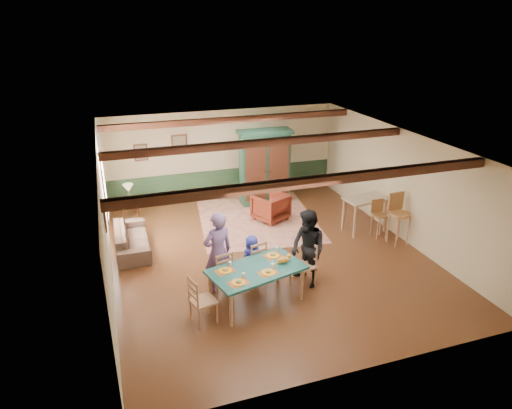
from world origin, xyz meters
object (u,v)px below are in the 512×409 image
object	(u,v)px
dining_table	(257,286)
cat	(283,259)
armoire	(265,167)
dining_chair_far_left	(220,271)
dining_chair_end_left	(203,300)
person_woman	(308,249)
person_child	(252,258)
armchair	(271,207)
bar_stool_left	(380,220)
table_lamp	(129,193)
sofa	(132,239)
end_table	(131,211)
person_man	(218,252)
counter_table	(365,214)
bar_stool_right	(399,220)
dining_chair_end_right	(303,265)
dining_chair_far_right	(254,260)

from	to	relation	value
dining_table	cat	size ratio (longest dim) A/B	5.00
cat	armoire	world-z (taller)	armoire
dining_chair_far_left	dining_chair_end_left	bearing A→B (deg)	43.83
cat	person_woman	bearing A→B (deg)	8.13
person_child	armchair	size ratio (longest dim) A/B	1.20
bar_stool_left	table_lamp	bearing A→B (deg)	149.99
person_child	armchair	bearing A→B (deg)	-131.83
armchair	sofa	xyz separation A→B (m)	(-3.75, -0.59, -0.09)
table_lamp	bar_stool_left	bearing A→B (deg)	-28.08
cat	end_table	xyz separation A→B (m)	(-2.57, 4.78, -0.56)
person_man	armchair	distance (m)	3.72
dining_table	cat	world-z (taller)	cat
dining_chair_far_left	bar_stool_left	bearing A→B (deg)	179.91
counter_table	armoire	bearing A→B (deg)	123.56
sofa	bar_stool_right	world-z (taller)	bar_stool_right
cat	counter_table	bearing A→B (deg)	20.19
table_lamp	bar_stool_left	xyz separation A→B (m)	(5.83, -3.11, -0.30)
dining_chair_end_left	bar_stool_right	distance (m)	5.42
dining_chair_far_left	person_child	bearing A→B (deg)	-174.29
sofa	cat	bearing A→B (deg)	-137.35
cat	counter_table	distance (m)	3.82
person_man	bar_stool_left	distance (m)	4.53
armchair	end_table	size ratio (longest dim) A/B	1.52
dining_chair_far_left	person_man	world-z (taller)	person_man
sofa	bar_stool_right	distance (m)	6.45
dining_table	dining_chair_end_left	world-z (taller)	dining_chair_end_left
dining_chair_far_left	dining_chair_end_right	size ratio (longest dim) A/B	1.00
bar_stool_left	counter_table	bearing A→B (deg)	102.69
dining_chair_far_left	table_lamp	xyz separation A→B (m)	(-1.45, 4.22, 0.32)
dining_chair_far_left	armchair	world-z (taller)	dining_chair_far_left
dining_chair_far_right	bar_stool_right	world-z (taller)	bar_stool_right
dining_chair_far_left	dining_chair_far_right	bearing A→B (deg)	180.00
dining_chair_far_left	cat	distance (m)	1.30
person_woman	end_table	distance (m)	5.57
dining_chair_far_right	sofa	bearing A→B (deg)	-58.23
person_woman	armoire	size ratio (longest dim) A/B	0.74
dining_table	sofa	distance (m)	3.70
sofa	end_table	xyz separation A→B (m)	(0.11, 1.78, -0.01)
dining_chair_far_left	dining_chair_far_right	size ratio (longest dim) A/B	1.00
dining_chair_far_left	dining_chair_far_right	xyz separation A→B (m)	(0.77, 0.20, 0.00)
dining_table	bar_stool_left	bearing A→B (deg)	24.07
person_man	end_table	distance (m)	4.42
person_man	cat	xyz separation A→B (m)	(1.14, -0.63, -0.02)
dining_chair_far_left	armchair	size ratio (longest dim) A/B	1.14
bar_stool_right	armchair	bearing A→B (deg)	132.90
cat	armchair	bearing A→B (deg)	59.05
person_woman	cat	bearing A→B (deg)	-81.87
dining_chair_far_right	armoire	size ratio (longest dim) A/B	0.43
dining_chair_far_right	armchair	world-z (taller)	dining_chair_far_right
counter_table	dining_chair_end_left	bearing A→B (deg)	-152.68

